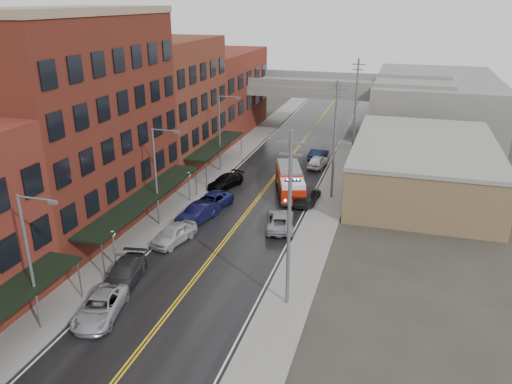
# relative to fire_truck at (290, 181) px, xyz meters

# --- Properties ---
(road) EXTENTS (11.00, 160.00, 0.02)m
(road) POSITION_rel_fire_truck_xyz_m (-2.88, -4.69, -1.52)
(road) COLOR black
(road) RESTS_ON ground
(sidewalk_left) EXTENTS (3.00, 160.00, 0.15)m
(sidewalk_left) POSITION_rel_fire_truck_xyz_m (-10.18, -4.69, -1.46)
(sidewalk_left) COLOR slate
(sidewalk_left) RESTS_ON ground
(sidewalk_right) EXTENTS (3.00, 160.00, 0.15)m
(sidewalk_right) POSITION_rel_fire_truck_xyz_m (4.42, -4.69, -1.46)
(sidewalk_right) COLOR slate
(sidewalk_right) RESTS_ON ground
(curb_left) EXTENTS (0.30, 160.00, 0.15)m
(curb_left) POSITION_rel_fire_truck_xyz_m (-8.53, -4.69, -1.46)
(curb_left) COLOR gray
(curb_left) RESTS_ON ground
(curb_right) EXTENTS (0.30, 160.00, 0.15)m
(curb_right) POSITION_rel_fire_truck_xyz_m (2.77, -4.69, -1.46)
(curb_right) COLOR gray
(curb_right) RESTS_ON ground
(brick_building_b) EXTENTS (9.00, 20.00, 18.00)m
(brick_building_b) POSITION_rel_fire_truck_xyz_m (-16.18, -11.69, 7.47)
(brick_building_b) COLOR #532316
(brick_building_b) RESTS_ON ground
(brick_building_c) EXTENTS (9.00, 15.00, 15.00)m
(brick_building_c) POSITION_rel_fire_truck_xyz_m (-16.18, 5.81, 5.97)
(brick_building_c) COLOR brown
(brick_building_c) RESTS_ON ground
(brick_building_far) EXTENTS (9.00, 20.00, 12.00)m
(brick_building_far) POSITION_rel_fire_truck_xyz_m (-16.18, 23.31, 4.47)
(brick_building_far) COLOR maroon
(brick_building_far) RESTS_ON ground
(tan_building) EXTENTS (14.00, 22.00, 5.00)m
(tan_building) POSITION_rel_fire_truck_xyz_m (13.12, 5.31, 0.97)
(tan_building) COLOR brown
(tan_building) RESTS_ON ground
(right_far_block) EXTENTS (18.00, 30.00, 8.00)m
(right_far_block) POSITION_rel_fire_truck_xyz_m (15.12, 35.31, 2.47)
(right_far_block) COLOR slate
(right_far_block) RESTS_ON ground
(awning_1) EXTENTS (2.60, 18.00, 3.09)m
(awning_1) POSITION_rel_fire_truck_xyz_m (-10.37, -11.69, 1.46)
(awning_1) COLOR black
(awning_1) RESTS_ON ground
(awning_2) EXTENTS (2.60, 13.00, 3.09)m
(awning_2) POSITION_rel_fire_truck_xyz_m (-10.37, 5.81, 1.45)
(awning_2) COLOR black
(awning_2) RESTS_ON ground
(globe_lamp_1) EXTENTS (0.44, 0.44, 3.12)m
(globe_lamp_1) POSITION_rel_fire_truck_xyz_m (-9.28, -18.69, 0.78)
(globe_lamp_1) COLOR #59595B
(globe_lamp_1) RESTS_ON ground
(globe_lamp_2) EXTENTS (0.44, 0.44, 3.12)m
(globe_lamp_2) POSITION_rel_fire_truck_xyz_m (-9.28, -4.69, 0.78)
(globe_lamp_2) COLOR #59595B
(globe_lamp_2) RESTS_ON ground
(street_lamp_0) EXTENTS (2.64, 0.22, 9.00)m
(street_lamp_0) POSITION_rel_fire_truck_xyz_m (-9.43, -26.69, 3.65)
(street_lamp_0) COLOR #59595B
(street_lamp_0) RESTS_ON ground
(street_lamp_1) EXTENTS (2.64, 0.22, 9.00)m
(street_lamp_1) POSITION_rel_fire_truck_xyz_m (-9.43, -10.69, 3.65)
(street_lamp_1) COLOR #59595B
(street_lamp_1) RESTS_ON ground
(street_lamp_2) EXTENTS (2.64, 0.22, 9.00)m
(street_lamp_2) POSITION_rel_fire_truck_xyz_m (-9.43, 5.31, 3.65)
(street_lamp_2) COLOR #59595B
(street_lamp_2) RESTS_ON ground
(utility_pole_0) EXTENTS (1.80, 0.24, 12.00)m
(utility_pole_0) POSITION_rel_fire_truck_xyz_m (4.32, -19.69, 4.77)
(utility_pole_0) COLOR #59595B
(utility_pole_0) RESTS_ON ground
(utility_pole_1) EXTENTS (1.80, 0.24, 12.00)m
(utility_pole_1) POSITION_rel_fire_truck_xyz_m (4.32, 0.31, 4.77)
(utility_pole_1) COLOR #59595B
(utility_pole_1) RESTS_ON ground
(utility_pole_2) EXTENTS (1.80, 0.24, 12.00)m
(utility_pole_2) POSITION_rel_fire_truck_xyz_m (4.32, 20.31, 4.77)
(utility_pole_2) COLOR #59595B
(utility_pole_2) RESTS_ON ground
(overpass) EXTENTS (40.00, 10.00, 7.50)m
(overpass) POSITION_rel_fire_truck_xyz_m (-2.88, 27.31, 4.45)
(overpass) COLOR slate
(overpass) RESTS_ON ground
(fire_truck) EXTENTS (4.93, 8.13, 2.83)m
(fire_truck) POSITION_rel_fire_truck_xyz_m (0.00, 0.00, 0.00)
(fire_truck) COLOR #B01D08
(fire_truck) RESTS_ON ground
(parked_car_left_2) EXTENTS (3.42, 5.57, 1.44)m
(parked_car_left_2) POSITION_rel_fire_truck_xyz_m (-6.87, -24.49, -0.81)
(parked_car_left_2) COLOR #9FA1A7
(parked_car_left_2) RESTS_ON ground
(parked_car_left_3) EXTENTS (3.03, 5.63, 1.55)m
(parked_car_left_3) POSITION_rel_fire_truck_xyz_m (-7.53, -20.44, -0.76)
(parked_car_left_3) COLOR #2B2A2D
(parked_car_left_3) RESTS_ON ground
(parked_car_left_4) EXTENTS (2.94, 4.98, 1.59)m
(parked_car_left_4) POSITION_rel_fire_truck_xyz_m (-6.88, -13.49, -0.74)
(parked_car_left_4) COLOR #B2B2B2
(parked_car_left_4) RESTS_ON ground
(parked_car_left_5) EXTENTS (2.95, 5.23, 1.63)m
(parked_car_left_5) POSITION_rel_fire_truck_xyz_m (-6.60, -8.96, -0.72)
(parked_car_left_5) COLOR black
(parked_car_left_5) RESTS_ON ground
(parked_car_left_6) EXTENTS (3.58, 5.79, 1.50)m
(parked_car_left_6) POSITION_rel_fire_truck_xyz_m (-6.55, -5.89, -0.78)
(parked_car_left_6) COLOR navy
(parked_car_left_6) RESTS_ON ground
(parked_car_left_7) EXTENTS (3.40, 5.18, 1.40)m
(parked_car_left_7) POSITION_rel_fire_truck_xyz_m (-7.19, 0.11, -0.84)
(parked_car_left_7) COLOR black
(parked_car_left_7) RESTS_ON ground
(parked_car_right_0) EXTENTS (3.54, 5.69, 1.47)m
(parked_car_right_0) POSITION_rel_fire_truck_xyz_m (0.97, -8.19, -0.80)
(parked_car_right_0) COLOR #919398
(parked_car_right_0) RESTS_ON ground
(parked_car_right_1) EXTENTS (2.29, 5.19, 1.48)m
(parked_car_right_1) POSITION_rel_fire_truck_xyz_m (2.12, -1.57, -0.79)
(parked_car_right_1) COLOR black
(parked_car_right_1) RESTS_ON ground
(parked_car_right_2) EXTENTS (2.25, 4.51, 1.48)m
(parked_car_right_2) POSITION_rel_fire_truck_xyz_m (1.22, 9.95, -0.79)
(parked_car_right_2) COLOR silver
(parked_car_right_2) RESTS_ON ground
(parked_car_right_3) EXTENTS (2.11, 4.55, 1.45)m
(parked_car_right_3) POSITION_rel_fire_truck_xyz_m (0.72, 13.11, -0.81)
(parked_car_right_3) COLOR black
(parked_car_right_3) RESTS_ON ground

